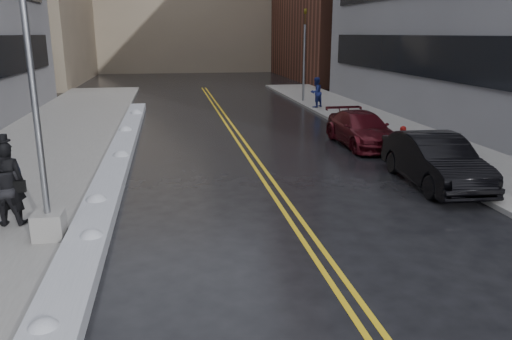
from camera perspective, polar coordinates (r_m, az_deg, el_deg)
name	(u,v)px	position (r m, az deg, el deg)	size (l,w,h in m)	color
ground	(204,273)	(10.16, -5.95, -11.59)	(160.00, 160.00, 0.00)	black
sidewalk_west	(29,160)	(20.26, -24.55, 1.07)	(5.50, 50.00, 0.15)	gray
sidewalk_east	(424,144)	(22.23, 18.66, 2.82)	(4.00, 50.00, 0.15)	gray
lane_line_left	(245,153)	(19.80, -1.26, 1.96)	(0.12, 50.00, 0.01)	gold
lane_line_right	(253,153)	(19.85, -0.40, 2.00)	(0.12, 50.00, 0.01)	gold
snow_ridge	(115,167)	(17.71, -15.79, 0.32)	(0.90, 30.00, 0.34)	#B8BAC1
lamppost	(38,134)	(11.57, -23.62, 3.83)	(0.65, 0.65, 7.62)	gray
fire_hydrant	(403,134)	(21.68, 16.43, 3.98)	(0.26, 0.26, 0.73)	maroon
traffic_signal	(304,52)	(34.28, 5.54, 13.30)	(0.16, 0.20, 6.00)	gray
pedestrian_fedora	(8,184)	(13.13, -26.45, -1.40)	(0.74, 0.49, 2.04)	black
pedestrian_b	(5,188)	(13.22, -26.73, -1.86)	(0.87, 0.68, 1.80)	black
pedestrian_c	(6,173)	(14.82, -26.69, -0.32)	(0.83, 0.54, 1.71)	black
pedestrian_east	(316,92)	(31.38, 6.87, 8.81)	(0.90, 0.70, 1.84)	navy
car_black	(435,160)	(16.40, 19.76, 1.05)	(1.68, 4.81, 1.59)	black
car_maroon	(362,129)	(21.49, 11.98, 4.59)	(1.96, 4.81, 1.40)	#450B12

